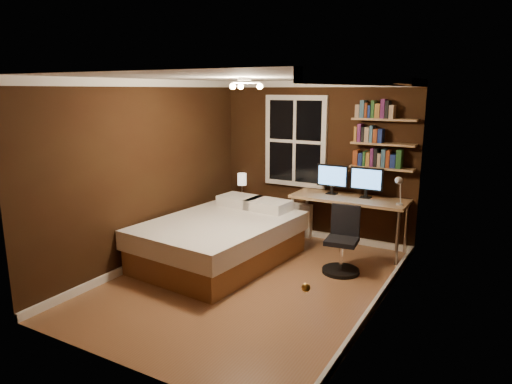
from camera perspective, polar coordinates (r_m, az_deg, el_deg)
The scene contains 24 objects.
floor at distance 5.86m, azimuth -0.81°, elevation -11.10°, with size 4.20×4.20×0.00m, color brown.
wall_back at distance 7.34m, azimuth 7.50°, elevation 3.84°, with size 3.20×0.04×2.50m, color black.
wall_left at distance 6.42m, azimuth -13.26°, elevation 2.36°, with size 0.04×4.20×2.50m, color black.
wall_right at distance 4.89m, azimuth 15.55°, elevation -0.98°, with size 0.04×4.20×2.50m, color black.
ceiling at distance 5.37m, azimuth -0.90°, elevation 14.13°, with size 3.20×4.20×0.02m, color white.
window at distance 7.40m, azimuth 4.94°, elevation 6.33°, with size 1.06×0.06×1.46m, color white.
door at distance 3.54m, azimuth 8.84°, elevation -9.73°, with size 0.03×0.82×2.05m, color black, non-canonical shape.
door_knob at distance 3.31m, azimuth 6.26°, elevation -11.80°, with size 0.06×0.06×0.06m, color gold.
ceiling_fixture at distance 5.28m, azimuth -1.46°, elevation 13.06°, with size 0.44×0.44×0.18m, color beige, non-canonical shape.
bookshelf_lower at distance 6.89m, azimuth 15.46°, elevation 2.92°, with size 0.92×0.22×0.03m, color #9A774A.
books_row_lower at distance 6.88m, azimuth 15.52°, elevation 3.99°, with size 0.66×0.16×0.23m, color maroon, non-canonical shape.
bookshelf_middle at distance 6.85m, azimuth 15.63°, elevation 5.81°, with size 0.92×0.22×0.03m, color #9A774A.
books_row_middle at distance 6.83m, azimuth 15.70°, elevation 6.89°, with size 0.42×0.16×0.23m, color navy, non-canonical shape.
bookshelf_upper at distance 6.82m, azimuth 15.81°, elevation 8.73°, with size 0.92×0.22×0.03m, color #9A774A.
books_row_upper at distance 6.81m, azimuth 15.88°, elevation 9.82°, with size 0.54×0.16×0.23m, color #235323, non-canonical shape.
bed at distance 6.41m, azimuth -4.41°, elevation -5.92°, with size 1.79×2.35×0.76m.
nightstand at distance 7.87m, azimuth -1.74°, elevation -2.74°, with size 0.44×0.44×0.55m, color brown.
bedside_lamp at distance 7.75m, azimuth -1.76°, elevation 0.76°, with size 0.15×0.15×0.43m, color #EFE0CA, non-canonical shape.
radiator at distance 7.53m, azimuth 5.64°, elevation -3.51°, with size 0.36×0.13×0.54m, color beige.
desk at distance 6.90m, azimuth 11.55°, elevation -1.14°, with size 1.70×0.64×0.81m.
monitor_left at distance 7.01m, azimuth 9.51°, elevation 1.56°, with size 0.48×0.12×0.45m, color black, non-canonical shape.
monitor_right at distance 6.85m, azimuth 13.62°, elevation 1.12°, with size 0.48×0.12×0.45m, color black, non-canonical shape.
desk_lamp at distance 6.49m, azimuth 17.48°, elevation 0.19°, with size 0.14×0.32×0.44m, color silver, non-canonical shape.
office_chair at distance 6.15m, azimuth 10.72°, elevation -6.93°, with size 0.49×0.49×0.89m.
Camera 1 is at (2.72, -4.62, 2.37)m, focal length 32.00 mm.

